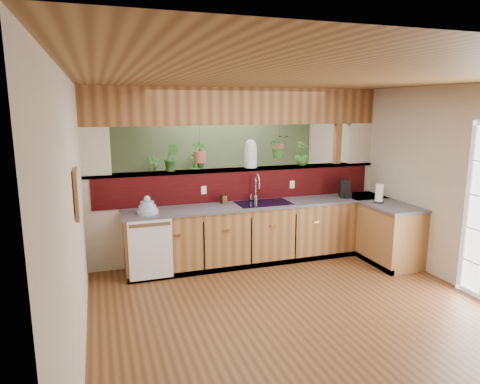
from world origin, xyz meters
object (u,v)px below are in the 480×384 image
object	(u,v)px
soap_dispenser	(224,198)
shelving_console	(183,201)
paper_towel	(379,194)
dish_stack	(147,208)
glass_jar	(251,154)
coffee_maker	(345,189)
faucet	(256,187)

from	to	relation	value
soap_dispenser	shelving_console	world-z (taller)	soap_dispenser
paper_towel	shelving_console	size ratio (longest dim) A/B	0.21
dish_stack	glass_jar	distance (m)	1.84
soap_dispenser	glass_jar	xyz separation A→B (m)	(0.51, 0.21, 0.62)
dish_stack	coffee_maker	xyz separation A→B (m)	(3.11, 0.10, 0.05)
paper_towel	glass_jar	bearing A→B (deg)	152.43
glass_jar	paper_towel	bearing A→B (deg)	-27.57
soap_dispenser	coffee_maker	distance (m)	1.97
glass_jar	shelving_console	bearing A→B (deg)	110.67
faucet	shelving_console	xyz separation A→B (m)	(-0.73, 2.11, -0.63)
coffee_maker	glass_jar	world-z (taller)	glass_jar
coffee_maker	shelving_console	world-z (taller)	coffee_maker
paper_towel	shelving_console	xyz separation A→B (m)	(-2.45, 2.80, -0.54)
shelving_console	coffee_maker	bearing A→B (deg)	-66.26
faucet	glass_jar	world-z (taller)	glass_jar
faucet	dish_stack	xyz separation A→B (m)	(-1.67, -0.28, -0.15)
coffee_maker	paper_towel	xyz separation A→B (m)	(0.28, -0.51, 0.01)
coffee_maker	glass_jar	bearing A→B (deg)	-171.26
faucet	coffee_maker	bearing A→B (deg)	-7.05
faucet	glass_jar	distance (m)	0.53
paper_towel	coffee_maker	bearing A→B (deg)	118.33
dish_stack	shelving_console	xyz separation A→B (m)	(0.94, 2.39, -0.48)
dish_stack	paper_towel	distance (m)	3.41
soap_dispenser	paper_towel	world-z (taller)	paper_towel
dish_stack	soap_dispenser	size ratio (longest dim) A/B	1.60
glass_jar	shelving_console	world-z (taller)	glass_jar
faucet	dish_stack	distance (m)	1.70
dish_stack	coffee_maker	bearing A→B (deg)	1.79
glass_jar	coffee_maker	bearing A→B (deg)	-15.11
dish_stack	shelving_console	world-z (taller)	dish_stack
soap_dispenser	glass_jar	size ratio (longest dim) A/B	0.41
dish_stack	soap_dispenser	distance (m)	1.18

